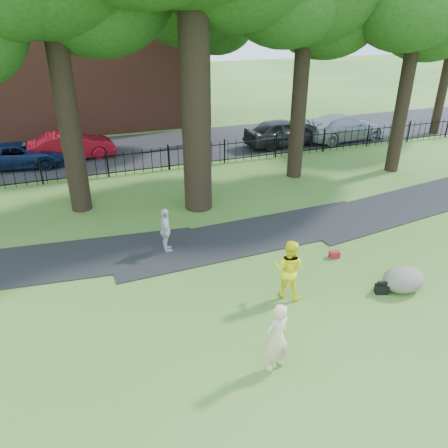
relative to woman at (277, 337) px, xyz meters
name	(u,v)px	position (x,y,z in m)	size (l,w,h in m)	color
ground	(274,303)	(1.06, 2.18, -0.87)	(120.00, 120.00, 0.00)	#325E21
footpath	(251,236)	(2.06, 6.08, -0.87)	(36.00, 2.60, 0.03)	black
street	(153,148)	(1.06, 18.18, -0.87)	(80.00, 7.00, 0.02)	black
iron_fence	(169,158)	(1.06, 14.18, -0.27)	(44.00, 0.04, 1.20)	black
brick_building	(59,32)	(-2.94, 26.18, 5.13)	(18.00, 8.00, 12.00)	brown
woman	(277,337)	(0.00, 0.00, 0.00)	(0.63, 0.42, 1.74)	beige
man	(289,269)	(1.56, 2.39, 0.01)	(0.85, 0.66, 1.75)	#FFF315
pedestrian	(166,231)	(-1.04, 6.06, -0.10)	(0.90, 0.38, 1.54)	#B3B2B8
boulder	(404,278)	(4.86, 1.54, -0.50)	(1.26, 0.95, 0.74)	#5D584D
backpack	(382,289)	(4.15, 1.55, -0.73)	(0.36, 0.23, 0.27)	black
red_bag	(334,254)	(4.01, 3.74, -0.76)	(0.33, 0.20, 0.22)	maroon
red_sedan	(71,146)	(-3.41, 17.68, -0.13)	(1.57, 4.49, 1.48)	maroon
navy_van	(21,155)	(-5.93, 17.24, -0.24)	(2.07, 4.49, 1.25)	#0D1B45
grey_car	(284,132)	(8.48, 16.05, -0.06)	(1.90, 4.73, 1.61)	black
silver_car	(343,127)	(12.53, 15.93, -0.09)	(2.18, 5.37, 1.56)	#9FA1A7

